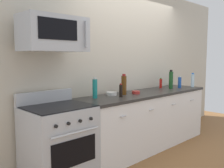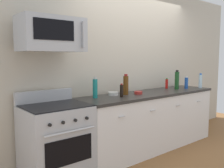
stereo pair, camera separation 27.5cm
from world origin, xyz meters
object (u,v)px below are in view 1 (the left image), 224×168
bottle_soy_sauce_dark (121,91)px  bowl_red_small (136,92)px  bowl_white_ceramic (112,93)px  microwave (54,34)px  range_oven (58,143)px  bottle_soda_blue (180,82)px  bottle_sparkling_teal (95,88)px  bottle_water_clear (193,80)px  bottle_hot_sauce_red (161,83)px  bottle_wine_green (171,80)px  bottle_wine_amber (124,85)px

bottle_soy_sauce_dark → bowl_red_small: bottle_soy_sauce_dark is taller
bottle_soy_sauce_dark → bowl_white_ceramic: size_ratio=1.28×
microwave → bowl_white_ceramic: bearing=6.1°
range_oven → microwave: (0.00, 0.04, 1.28)m
bottle_soy_sauce_dark → bottle_soda_blue: 1.55m
bottle_sparkling_teal → bottle_soy_sauce_dark: bottle_sparkling_teal is taller
microwave → bottle_soda_blue: size_ratio=3.37×
microwave → bowl_red_small: microwave is taller
bottle_soy_sauce_dark → bowl_white_ceramic: bearing=85.4°
bottle_water_clear → microwave: bearing=175.8°
microwave → bottle_hot_sauce_red: size_ratio=4.01×
bottle_water_clear → bowl_red_small: bottle_water_clear is taller
bottle_wine_green → bottle_soda_blue: size_ratio=1.54×
bottle_hot_sauce_red → bottle_wine_amber: (-1.10, -0.10, 0.06)m
microwave → bottle_wine_amber: (1.21, 0.03, -0.68)m
bottle_soy_sauce_dark → bowl_red_small: 0.40m
bottle_sparkling_teal → bowl_white_ceramic: 0.37m
bottle_sparkling_teal → bottle_water_clear: (2.20, -0.29, -0.01)m
bottle_hot_sauce_red → bottle_soy_sauce_dark: 1.32m
bottle_hot_sauce_red → bottle_sparkling_teal: 1.63m
bottle_sparkling_teal → bowl_red_small: (0.73, -0.12, -0.11)m
bottle_sparkling_teal → bottle_wine_green: bearing=-4.6°
microwave → bowl_red_small: (1.40, -0.04, -0.81)m
microwave → bottle_wine_amber: microwave is taller
bottle_hot_sauce_red → bowl_white_ceramic: (-1.28, -0.02, -0.06)m
bottle_soy_sauce_dark → bottle_soda_blue: bottle_soda_blue is taller
range_oven → bottle_water_clear: bottle_water_clear is taller
microwave → bottle_soda_blue: bearing=-2.5°
bottle_sparkling_teal → bottle_wine_amber: (0.54, -0.05, 0.01)m
microwave → bottle_sparkling_teal: bearing=6.5°
bottle_soda_blue → bowl_white_ceramic: 1.56m
bottle_soy_sauce_dark → bottle_wine_green: bearing=1.6°
bottle_hot_sauce_red → bowl_red_small: (-0.90, -0.17, -0.06)m
bottle_soda_blue → bowl_white_ceramic: (-1.54, 0.22, -0.08)m
bottle_soda_blue → bowl_red_small: bottle_soda_blue is taller
range_oven → microwave: size_ratio=1.44×
bottle_hot_sauce_red → bottle_soda_blue: 0.35m
bowl_red_small → bottle_water_clear: bearing=-6.5°
bottle_wine_amber → bowl_white_ceramic: bottle_wine_amber is taller
bottle_hot_sauce_red → bottle_soy_sauce_dark: (-1.30, -0.23, 0.00)m
microwave → bottle_wine_amber: size_ratio=2.38×
range_oven → bottle_wine_green: bottle_wine_green is taller
range_oven → bottle_hot_sauce_red: bearing=4.3°
range_oven → bottle_wine_green: (2.35, -0.01, 0.61)m
bottle_wine_green → bottle_wine_amber: bottle_wine_green is taller
bottle_wine_green → bottle_soda_blue: 0.22m
bowl_red_small → bottle_sparkling_teal: bearing=170.7°
bottle_wine_green → bottle_wine_amber: bearing=175.5°
bottle_wine_amber → bowl_white_ceramic: bearing=156.8°
bowl_white_ceramic → bowl_red_small: size_ratio=1.21×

